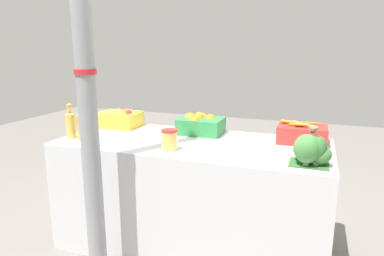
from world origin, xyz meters
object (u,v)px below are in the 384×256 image
object	(u,v)px
broccoli_pile	(311,150)
juice_bottle_amber	(82,125)
juice_bottle_golden	(71,124)
sparrow_bird	(313,128)
apple_crate	(121,118)
orange_crate	(201,125)
carrot_crate	(302,133)
support_pole	(86,77)
pickle_jar	(169,140)

from	to	relation	value
broccoli_pile	juice_bottle_amber	size ratio (longest dim) A/B	0.91
juice_bottle_golden	sparrow_bird	bearing A→B (deg)	-0.72
apple_crate	orange_crate	bearing A→B (deg)	0.02
carrot_crate	support_pole	bearing A→B (deg)	-143.33
apple_crate	sparrow_bird	xyz separation A→B (m)	(1.56, -0.49, 0.14)
broccoli_pile	juice_bottle_golden	distance (m)	1.69
apple_crate	orange_crate	size ratio (longest dim) A/B	1.00
carrot_crate	juice_bottle_amber	world-z (taller)	juice_bottle_amber
support_pole	broccoli_pile	bearing A→B (deg)	16.53
orange_crate	broccoli_pile	distance (m)	0.97
sparrow_bird	juice_bottle_golden	bearing A→B (deg)	-113.04
pickle_jar	support_pole	bearing A→B (deg)	-133.52
apple_crate	broccoli_pile	size ratio (longest dim) A/B	1.46
orange_crate	sparrow_bird	distance (m)	0.98
apple_crate	broccoli_pile	bearing A→B (deg)	-17.98
apple_crate	sparrow_bird	size ratio (longest dim) A/B	2.60
apple_crate	orange_crate	world-z (taller)	orange_crate
apple_crate	broccoli_pile	distance (m)	1.63
support_pole	carrot_crate	xyz separation A→B (m)	(1.16, 0.86, -0.43)
carrot_crate	sparrow_bird	size ratio (longest dim) A/B	2.60
broccoli_pile	pickle_jar	world-z (taller)	broccoli_pile
carrot_crate	broccoli_pile	world-z (taller)	broccoli_pile
juice_bottle_amber	sparrow_bird	distance (m)	1.59
carrot_crate	juice_bottle_golden	world-z (taller)	juice_bottle_golden
orange_crate	juice_bottle_golden	world-z (taller)	juice_bottle_golden
juice_bottle_amber	carrot_crate	bearing A→B (deg)	17.16
juice_bottle_amber	juice_bottle_golden	bearing A→B (deg)	-180.00
apple_crate	juice_bottle_amber	xyz separation A→B (m)	(-0.03, -0.47, 0.03)
apple_crate	juice_bottle_amber	distance (m)	0.48
juice_bottle_golden	pickle_jar	world-z (taller)	juice_bottle_golden
support_pole	apple_crate	world-z (taller)	support_pole
orange_crate	juice_bottle_golden	bearing A→B (deg)	-151.10
broccoli_pile	juice_bottle_golden	bearing A→B (deg)	178.95
sparrow_bird	juice_bottle_amber	bearing A→B (deg)	-113.09
orange_crate	pickle_jar	distance (m)	0.50
apple_crate	support_pole	bearing A→B (deg)	-69.54
juice_bottle_golden	carrot_crate	bearing A→B (deg)	16.09
sparrow_bird	broccoli_pile	bearing A→B (deg)	-38.37
support_pole	juice_bottle_amber	xyz separation A→B (m)	(-0.36, 0.40, -0.39)
juice_bottle_golden	pickle_jar	xyz separation A→B (m)	(0.81, -0.03, -0.04)
juice_bottle_golden	sparrow_bird	world-z (taller)	juice_bottle_golden
broccoli_pile	sparrow_bird	bearing A→B (deg)	73.95
juice_bottle_golden	juice_bottle_amber	xyz separation A→B (m)	(0.11, 0.00, -0.00)
juice_bottle_golden	apple_crate	bearing A→B (deg)	73.78
pickle_jar	carrot_crate	bearing A→B (deg)	31.46
juice_bottle_golden	broccoli_pile	bearing A→B (deg)	-1.05
support_pole	pickle_jar	bearing A→B (deg)	46.48
apple_crate	juice_bottle_golden	distance (m)	0.49
support_pole	sparrow_bird	bearing A→B (deg)	16.91
support_pole	broccoli_pile	world-z (taller)	support_pole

